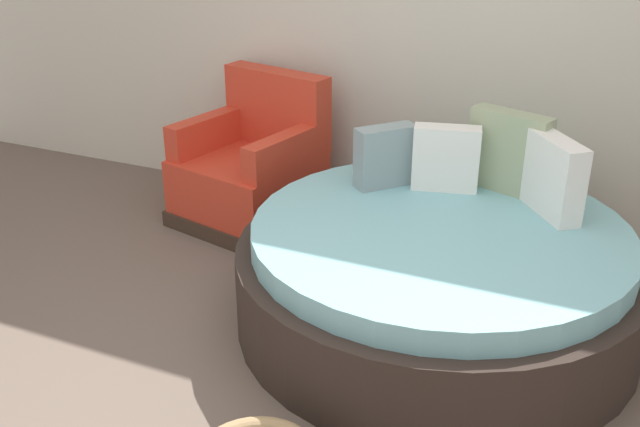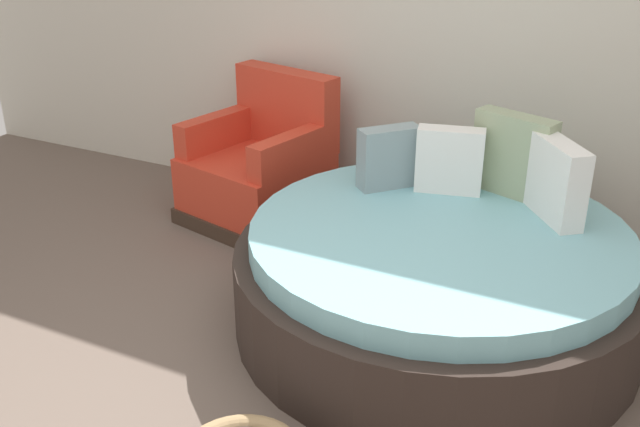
{
  "view_description": "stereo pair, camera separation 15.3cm",
  "coord_description": "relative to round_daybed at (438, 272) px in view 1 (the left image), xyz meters",
  "views": [
    {
      "loc": [
        1.09,
        -2.15,
        2.08
      ],
      "look_at": [
        -0.25,
        0.87,
        0.55
      ],
      "focal_mm": 41.23,
      "sensor_mm": 36.0,
      "label": 1
    },
    {
      "loc": [
        1.22,
        -2.09,
        2.08
      ],
      "look_at": [
        -0.25,
        0.87,
        0.55
      ],
      "focal_mm": 41.23,
      "sensor_mm": 36.0,
      "label": 2
    }
  ],
  "objects": [
    {
      "name": "ground_plane",
      "position": [
        -0.34,
        -1.0,
        -0.29
      ],
      "size": [
        8.0,
        8.0,
        0.02
      ],
      "primitive_type": "cube",
      "color": "#66564C"
    },
    {
      "name": "round_daybed",
      "position": [
        0.0,
        0.0,
        0.0
      ],
      "size": [
        1.99,
        1.99,
        0.97
      ],
      "color": "#2D231E",
      "rests_on": "ground_plane"
    },
    {
      "name": "red_armchair",
      "position": [
        -1.43,
        0.72,
        0.05
      ],
      "size": [
        0.95,
        0.95,
        0.94
      ],
      "color": "#38281E",
      "rests_on": "ground_plane"
    }
  ]
}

